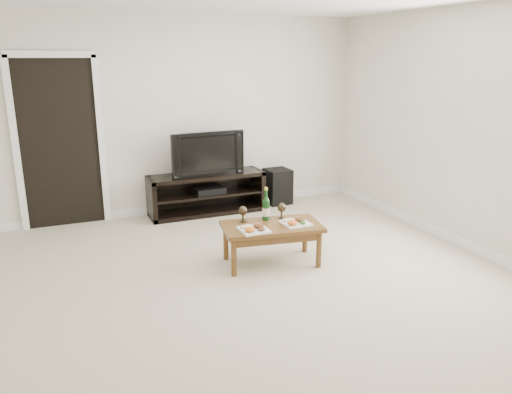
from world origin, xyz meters
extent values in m
plane|color=#BEB298|center=(0.00, 0.00, 0.00)|extent=(5.50, 5.50, 0.00)
cube|color=silver|center=(0.00, 2.77, 1.30)|extent=(5.00, 0.04, 2.60)
cube|color=black|center=(-1.55, 2.73, 1.02)|extent=(0.90, 0.02, 2.05)
cube|color=black|center=(0.23, 2.50, 0.28)|extent=(1.56, 0.45, 0.55)
imported|color=black|center=(0.23, 2.50, 0.84)|extent=(1.01, 0.21, 0.58)
cube|color=black|center=(0.26, 2.48, 0.33)|extent=(0.42, 0.32, 0.08)
cube|color=black|center=(1.32, 2.56, 0.25)|extent=(0.35, 0.35, 0.50)
cube|color=brown|center=(0.33, 0.60, 0.21)|extent=(1.07, 0.69, 0.42)
cube|color=white|center=(0.09, 0.49, 0.45)|extent=(0.27, 0.27, 0.07)
cube|color=white|center=(0.56, 0.52, 0.45)|extent=(0.27, 0.27, 0.07)
cylinder|color=#0F3711|center=(0.34, 0.76, 0.59)|extent=(0.07, 0.07, 0.35)
camera|label=1|loc=(-1.68, -3.76, 2.07)|focal=35.00mm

